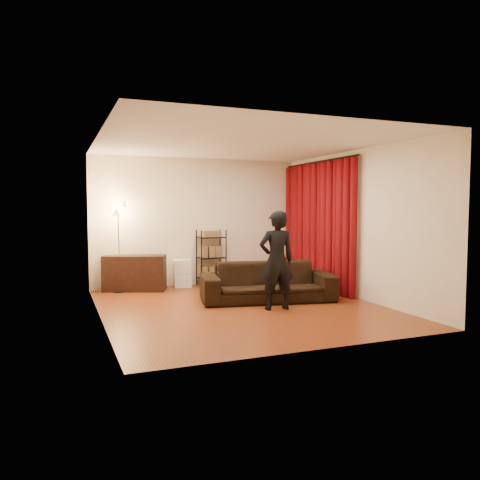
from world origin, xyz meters
name	(u,v)px	position (x,y,z in m)	size (l,w,h in m)	color
floor	(241,307)	(0.00, 0.00, 0.00)	(5.00, 5.00, 0.00)	brown
ceiling	(241,143)	(0.00, 0.00, 2.70)	(5.00, 5.00, 0.00)	white
wall_back	(198,222)	(0.00, 2.50, 1.35)	(5.00, 5.00, 0.00)	white
wall_front	(321,234)	(0.00, -2.50, 1.35)	(5.00, 5.00, 0.00)	white
wall_left	(99,228)	(-2.25, 0.00, 1.35)	(5.00, 5.00, 0.00)	white
wall_right	(356,224)	(2.25, 0.00, 1.35)	(5.00, 5.00, 0.00)	white
curtain_rod	(319,162)	(2.15, 1.12, 2.58)	(0.04, 0.04, 2.65)	black
curtain	(318,226)	(2.13, 1.12, 1.28)	(0.22, 2.65, 2.55)	#6A0607
sofa	(267,282)	(0.63, 0.32, 0.34)	(2.33, 0.91, 0.68)	black
person	(277,260)	(0.47, -0.37, 0.81)	(0.59, 0.39, 1.61)	black
media_cabinet	(135,273)	(-1.40, 2.23, 0.35)	(1.21, 0.45, 0.71)	black
storage_boxes	(183,273)	(-0.41, 2.26, 0.29)	(0.35, 0.28, 0.58)	white
wire_shelf	(211,258)	(0.22, 2.28, 0.59)	(0.54, 0.38, 1.19)	black
floor_lamp	(119,247)	(-1.71, 2.18, 0.88)	(0.32, 0.32, 1.76)	silver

